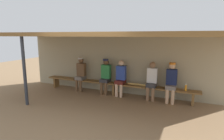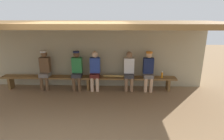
{
  "view_description": "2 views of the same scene",
  "coord_description": "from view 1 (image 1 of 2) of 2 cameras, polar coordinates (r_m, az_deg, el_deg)",
  "views": [
    {
      "loc": [
        2.64,
        -4.84,
        2.24
      ],
      "look_at": [
        0.09,
        1.1,
        1.04
      ],
      "focal_mm": 30.28,
      "sensor_mm": 36.0,
      "label": 1
    },
    {
      "loc": [
        1.02,
        -4.33,
        2.47
      ],
      "look_at": [
        0.83,
        1.37,
        0.76
      ],
      "focal_mm": 29.07,
      "sensor_mm": 36.0,
      "label": 2
    }
  ],
  "objects": [
    {
      "name": "player_shirtless_tan",
      "position": [
        7.22,
        -1.99,
        -1.42
      ],
      "size": [
        0.34,
        0.42,
        1.34
      ],
      "color": "#333338",
      "rests_on": "ground"
    },
    {
      "name": "bench",
      "position": [
        7.16,
        0.75,
        -4.49
      ],
      "size": [
        6.0,
        0.36,
        0.46
      ],
      "color": "brown",
      "rests_on": "ground"
    },
    {
      "name": "player_near_post",
      "position": [
        6.59,
        17.48,
        -3.07
      ],
      "size": [
        0.34,
        0.42,
        1.34
      ],
      "color": "slate",
      "rests_on": "ground"
    },
    {
      "name": "support_post",
      "position": [
        6.58,
        -24.92,
        -0.45
      ],
      "size": [
        0.1,
        0.1,
        2.2
      ],
      "primitive_type": "cylinder",
      "color": "#2D333D",
      "rests_on": "ground"
    },
    {
      "name": "player_middle",
      "position": [
        7.75,
        -9.42,
        -0.74
      ],
      "size": [
        0.34,
        0.42,
        1.34
      ],
      "color": "slate",
      "rests_on": "ground"
    },
    {
      "name": "back_wall",
      "position": [
        7.42,
        2.09,
        1.67
      ],
      "size": [
        8.0,
        0.2,
        2.2
      ],
      "primitive_type": "cube",
      "color": "tan",
      "rests_on": "ground"
    },
    {
      "name": "player_rightmost",
      "position": [
        6.68,
        11.93,
        -2.78
      ],
      "size": [
        0.34,
        0.42,
        1.34
      ],
      "color": "#333338",
      "rests_on": "ground"
    },
    {
      "name": "dugout_roof",
      "position": [
        6.13,
        -2.29,
        10.7
      ],
      "size": [
        8.0,
        2.8,
        0.12
      ],
      "primitive_type": "cube",
      "color": "brown",
      "rests_on": "back_wall"
    },
    {
      "name": "water_bottle_green",
      "position": [
        6.58,
        21.38,
        -4.97
      ],
      "size": [
        0.06,
        0.06,
        0.22
      ],
      "color": "orange",
      "rests_on": "bench"
    },
    {
      "name": "ground_plane",
      "position": [
        5.95,
        -5.09,
        -11.64
      ],
      "size": [
        24.0,
        24.0,
        0.0
      ],
      "primitive_type": "plane",
      "color": "#8C6D4C"
    },
    {
      "name": "baseball_bat",
      "position": [
        6.84,
        7.94,
        -4.38
      ],
      "size": [
        0.8,
        0.12,
        0.07
      ],
      "primitive_type": "cylinder",
      "rotation": [
        0.0,
        1.57,
        -0.07
      ],
      "color": "tan",
      "rests_on": "bench"
    },
    {
      "name": "player_in_blue",
      "position": [
        6.99,
        2.6,
        -1.97
      ],
      "size": [
        0.34,
        0.42,
        1.34
      ],
      "color": "#591E19",
      "rests_on": "ground"
    }
  ]
}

